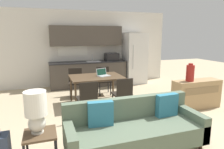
# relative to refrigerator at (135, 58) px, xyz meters

# --- Properties ---
(ground_plane) EXTENTS (20.00, 20.00, 0.00)m
(ground_plane) POSITION_rel_refrigerator_xyz_m (-1.80, -4.22, -0.95)
(ground_plane) COLOR tan
(wall_back) EXTENTS (6.40, 0.07, 2.70)m
(wall_back) POSITION_rel_refrigerator_xyz_m (-1.80, 0.41, 0.40)
(wall_back) COLOR silver
(wall_back) RESTS_ON ground_plane
(kitchen_counter) EXTENTS (2.72, 0.65, 2.15)m
(kitchen_counter) POSITION_rel_refrigerator_xyz_m (-1.78, 0.11, -0.11)
(kitchen_counter) COLOR #4C443D
(kitchen_counter) RESTS_ON ground_plane
(refrigerator) EXTENTS (0.78, 0.75, 1.91)m
(refrigerator) POSITION_rel_refrigerator_xyz_m (0.00, 0.00, 0.00)
(refrigerator) COLOR white
(refrigerator) RESTS_ON ground_plane
(dining_table) EXTENTS (1.37, 0.98, 0.75)m
(dining_table) POSITION_rel_refrigerator_xyz_m (-2.00, -1.86, -0.27)
(dining_table) COLOR brown
(dining_table) RESTS_ON ground_plane
(couch) EXTENTS (2.23, 0.80, 0.81)m
(couch) POSITION_rel_refrigerator_xyz_m (-1.96, -4.18, -0.63)
(couch) COLOR #3D2D1E
(couch) RESTS_ON ground_plane
(side_table) EXTENTS (0.43, 0.43, 0.53)m
(side_table) POSITION_rel_refrigerator_xyz_m (-3.40, -4.25, -0.60)
(side_table) COLOR brown
(side_table) RESTS_ON ground_plane
(table_lamp) EXTENTS (0.29, 0.29, 0.58)m
(table_lamp) POSITION_rel_refrigerator_xyz_m (-3.43, -4.22, -0.10)
(table_lamp) COLOR silver
(table_lamp) RESTS_ON side_table
(credenza) EXTENTS (1.24, 0.40, 0.72)m
(credenza) POSITION_rel_refrigerator_xyz_m (0.31, -3.02, -0.59)
(credenza) COLOR tan
(credenza) RESTS_ON ground_plane
(vase) EXTENTS (0.19, 0.19, 0.44)m
(vase) POSITION_rel_refrigerator_xyz_m (0.05, -3.04, -0.03)
(vase) COLOR maroon
(vase) RESTS_ON credenza
(dining_chair_far_left) EXTENTS (0.46, 0.46, 0.85)m
(dining_chair_far_left) POSITION_rel_refrigerator_xyz_m (-2.43, -1.04, -0.47)
(dining_chair_far_left) COLOR black
(dining_chair_far_left) RESTS_ON ground_plane
(dining_chair_near_left) EXTENTS (0.44, 0.44, 0.85)m
(dining_chair_near_left) POSITION_rel_refrigerator_xyz_m (-2.43, -2.74, -0.47)
(dining_chair_near_left) COLOR black
(dining_chair_near_left) RESTS_ON ground_plane
(dining_chair_far_right) EXTENTS (0.45, 0.45, 0.85)m
(dining_chair_far_right) POSITION_rel_refrigerator_xyz_m (-1.55, -1.05, -0.47)
(dining_chair_far_right) COLOR black
(dining_chair_far_right) RESTS_ON ground_plane
(dining_chair_near_right) EXTENTS (0.42, 0.42, 0.85)m
(dining_chair_near_right) POSITION_rel_refrigerator_xyz_m (-1.56, -2.67, -0.47)
(dining_chair_near_right) COLOR black
(dining_chair_near_right) RESTS_ON ground_plane
(laptop) EXTENTS (0.39, 0.35, 0.20)m
(laptop) POSITION_rel_refrigerator_xyz_m (-1.82, -1.87, -0.15)
(laptop) COLOR #B7BABC
(laptop) RESTS_ON dining_table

